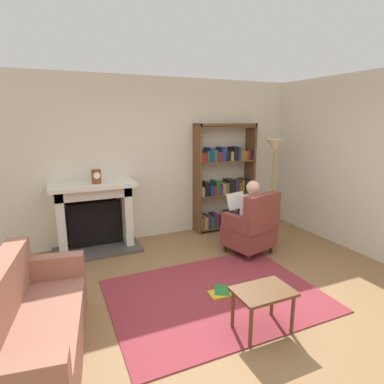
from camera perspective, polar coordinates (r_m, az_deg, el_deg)
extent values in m
plane|color=olive|center=(3.71, 6.55, -20.14)|extent=(14.00, 14.00, 0.00)
cube|color=beige|center=(5.50, -6.74, 5.85)|extent=(5.60, 0.10, 2.70)
cube|color=beige|center=(5.83, 23.44, 5.28)|extent=(0.10, 5.20, 2.70)
cube|color=maroon|center=(3.93, 4.22, -17.95)|extent=(2.40, 1.80, 0.01)
cube|color=#4C4742|center=(5.26, -16.52, -9.91)|extent=(1.30, 0.64, 0.05)
cube|color=black|center=(5.34, -17.10, -5.32)|extent=(0.78, 0.20, 0.70)
cube|color=silver|center=(5.17, -22.45, -5.09)|extent=(0.12, 0.44, 1.02)
cube|color=silver|center=(5.27, -11.70, -4.01)|extent=(0.12, 0.44, 1.02)
cube|color=silver|center=(5.09, -17.33, 0.06)|extent=(1.10, 0.44, 0.16)
cube|color=silver|center=(5.00, -17.33, 1.14)|extent=(1.26, 0.56, 0.06)
cylinder|color=brown|center=(4.97, -16.77, 2.67)|extent=(0.14, 0.14, 0.21)
cylinder|color=white|center=(4.90, -16.69, 2.84)|extent=(0.10, 0.01, 0.10)
cube|color=brown|center=(5.61, 0.95, 2.19)|extent=(0.04, 0.32, 1.94)
cube|color=brown|center=(6.15, 10.29, 2.94)|extent=(0.04, 0.32, 1.94)
cube|color=brown|center=(5.77, 6.06, 11.93)|extent=(1.14, 0.32, 0.04)
cube|color=brown|center=(6.09, 5.64, -5.88)|extent=(1.10, 0.32, 0.02)
cube|color=brown|center=(5.83, 1.43, -5.49)|extent=(0.04, 0.26, 0.21)
cube|color=#997F4C|center=(5.86, 2.05, -5.35)|extent=(0.07, 0.26, 0.22)
cube|color=#4C1E59|center=(5.88, 2.59, -5.20)|extent=(0.04, 0.26, 0.24)
cube|color=#1E592D|center=(5.91, 3.20, -5.21)|extent=(0.08, 0.26, 0.22)
cube|color=#4C1E59|center=(5.95, 3.95, -4.97)|extent=(0.09, 0.26, 0.24)
cube|color=black|center=(6.00, 4.63, -5.24)|extent=(0.06, 0.26, 0.16)
cube|color=maroon|center=(6.02, 5.18, -5.09)|extent=(0.05, 0.26, 0.18)
cube|color=#1E592D|center=(6.06, 5.78, -5.04)|extent=(0.07, 0.26, 0.17)
cube|color=black|center=(6.09, 6.43, -4.56)|extent=(0.07, 0.26, 0.25)
cube|color=#4C1E59|center=(6.12, 6.95, -4.49)|extent=(0.05, 0.26, 0.25)
cube|color=brown|center=(6.16, 7.49, -4.71)|extent=(0.07, 0.26, 0.18)
cube|color=#4C1E59|center=(6.19, 7.99, -4.54)|extent=(0.04, 0.26, 0.20)
cube|color=navy|center=(6.23, 8.51, -4.64)|extent=(0.09, 0.26, 0.16)
cube|color=black|center=(6.26, 9.08, -4.21)|extent=(0.04, 0.26, 0.24)
cube|color=navy|center=(6.30, 9.62, -4.35)|extent=(0.09, 0.26, 0.19)
cube|color=brown|center=(5.93, 5.77, -0.30)|extent=(1.10, 0.32, 0.02)
cube|color=#997F4C|center=(5.67, 1.53, 0.19)|extent=(0.06, 0.26, 0.18)
cube|color=black|center=(5.70, 2.30, 0.62)|extent=(0.09, 0.26, 0.25)
cube|color=navy|center=(5.75, 3.08, 0.35)|extent=(0.06, 0.26, 0.18)
cube|color=maroon|center=(5.77, 3.60, 0.33)|extent=(0.05, 0.26, 0.16)
cube|color=#1E592D|center=(5.79, 4.13, 0.84)|extent=(0.06, 0.26, 0.26)
cube|color=#4C1E59|center=(5.83, 4.70, 0.50)|extent=(0.06, 0.26, 0.17)
cube|color=#997F4C|center=(5.86, 5.31, 0.67)|extent=(0.07, 0.26, 0.20)
cube|color=brown|center=(5.90, 5.89, 0.77)|extent=(0.05, 0.26, 0.21)
cube|color=black|center=(5.93, 6.50, 1.06)|extent=(0.09, 0.26, 0.25)
cube|color=black|center=(5.96, 7.05, 1.09)|extent=(0.04, 0.26, 0.25)
cube|color=navy|center=(5.99, 7.47, 1.12)|extent=(0.05, 0.26, 0.25)
cube|color=maroon|center=(6.02, 7.86, 0.92)|extent=(0.04, 0.26, 0.20)
cube|color=brown|center=(6.04, 8.21, 0.94)|extent=(0.04, 0.26, 0.19)
cube|color=brown|center=(6.06, 8.61, 1.20)|extent=(0.04, 0.26, 0.24)
cube|color=black|center=(6.10, 9.15, 1.25)|extent=(0.08, 0.26, 0.24)
cube|color=#4C1E59|center=(6.15, 9.77, 1.10)|extent=(0.07, 0.26, 0.20)
cube|color=brown|center=(5.82, 5.90, 5.54)|extent=(1.10, 0.32, 0.02)
cube|color=maroon|center=(5.58, 1.71, 6.25)|extent=(0.09, 0.26, 0.16)
cube|color=#1E592D|center=(5.61, 2.42, 6.45)|extent=(0.05, 0.26, 0.20)
cube|color=navy|center=(5.63, 3.00, 6.71)|extent=(0.07, 0.26, 0.24)
cube|color=#1E592D|center=(5.67, 3.72, 6.55)|extent=(0.08, 0.26, 0.20)
cube|color=maroon|center=(5.72, 4.50, 6.40)|extent=(0.07, 0.26, 0.17)
cube|color=navy|center=(5.75, 5.22, 6.81)|extent=(0.08, 0.26, 0.25)
cube|color=black|center=(5.80, 5.97, 6.51)|extent=(0.08, 0.26, 0.18)
cube|color=#997F4C|center=(5.84, 6.64, 6.46)|extent=(0.06, 0.26, 0.16)
cube|color=black|center=(5.88, 7.36, 6.85)|extent=(0.09, 0.26, 0.24)
cube|color=navy|center=(5.91, 7.94, 6.90)|extent=(0.04, 0.26, 0.24)
cube|color=brown|center=(5.95, 8.50, 6.69)|extent=(0.09, 0.26, 0.19)
cube|color=brown|center=(5.99, 9.06, 6.58)|extent=(0.05, 0.26, 0.17)
cube|color=maroon|center=(6.02, 9.49, 6.68)|extent=(0.06, 0.26, 0.19)
cube|color=black|center=(6.05, 10.01, 6.63)|extent=(0.07, 0.26, 0.17)
cube|color=brown|center=(5.77, 6.05, 11.53)|extent=(1.10, 0.32, 0.02)
cylinder|color=#331E14|center=(5.41, 9.90, -8.50)|extent=(0.05, 0.05, 0.12)
cylinder|color=#331E14|center=(5.07, 5.96, -9.90)|extent=(0.05, 0.05, 0.12)
cylinder|color=#331E14|center=(5.13, 13.94, -9.93)|extent=(0.05, 0.05, 0.12)
cylinder|color=#331E14|center=(4.76, 10.06, -11.57)|extent=(0.05, 0.05, 0.12)
cube|color=brown|center=(5.01, 10.07, -7.73)|extent=(0.77, 0.74, 0.30)
cube|color=brown|center=(4.73, 12.44, -3.66)|extent=(0.66, 0.31, 0.55)
cube|color=brown|center=(5.12, 12.21, -4.28)|extent=(0.25, 0.55, 0.22)
cube|color=brown|center=(4.73, 8.00, -5.55)|extent=(0.25, 0.55, 0.22)
cube|color=silver|center=(4.85, 10.70, -3.45)|extent=(0.36, 0.27, 0.50)
sphere|color=#D8AD8C|center=(4.76, 10.88, 0.82)|extent=(0.20, 0.20, 0.20)
cube|color=#191E3F|center=(5.09, 9.50, -4.96)|extent=(0.21, 0.42, 0.12)
cube|color=#191E3F|center=(4.98, 8.26, -5.33)|extent=(0.21, 0.42, 0.12)
cylinder|color=#191E3F|center=(5.30, 7.87, -7.16)|extent=(0.10, 0.10, 0.42)
cylinder|color=#191E3F|center=(5.19, 6.64, -7.56)|extent=(0.10, 0.10, 0.42)
cube|color=white|center=(5.04, 7.93, -1.55)|extent=(0.38, 0.19, 0.25)
cube|color=#9E6551|center=(3.21, -25.91, -23.14)|extent=(0.95, 1.79, 0.40)
cube|color=#9E6551|center=(2.42, -30.31, -27.41)|extent=(0.72, 0.26, 0.24)
cube|color=#9E6551|center=(3.71, -24.30, -12.17)|extent=(0.72, 0.26, 0.24)
cube|color=brown|center=(3.24, 12.68, -17.00)|extent=(0.56, 0.39, 0.03)
cylinder|color=brown|center=(3.14, 10.48, -22.77)|extent=(0.04, 0.04, 0.41)
cylinder|color=brown|center=(3.39, 17.58, -20.19)|extent=(0.04, 0.04, 0.41)
cylinder|color=brown|center=(3.35, 7.32, -20.10)|extent=(0.04, 0.04, 0.41)
cylinder|color=brown|center=(3.59, 14.18, -17.98)|extent=(0.04, 0.04, 0.41)
cube|color=#267233|center=(3.98, 5.45, -17.20)|extent=(0.28, 0.30, 0.03)
cube|color=gold|center=(3.92, 5.11, -17.71)|extent=(0.27, 0.21, 0.02)
cylinder|color=#B7933F|center=(6.10, 13.77, -6.63)|extent=(0.24, 0.24, 0.03)
cylinder|color=#B7933F|center=(5.90, 14.15, 0.10)|extent=(0.03, 0.03, 1.44)
cone|color=beige|center=(5.78, 14.60, 8.05)|extent=(0.32, 0.32, 0.22)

